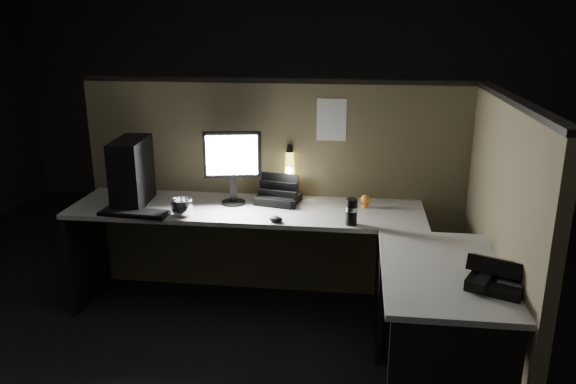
# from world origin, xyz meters

# --- Properties ---
(floor) EXTENTS (6.00, 6.00, 0.00)m
(floor) POSITION_xyz_m (0.00, 0.00, 0.00)
(floor) COLOR black
(floor) RESTS_ON ground
(room_shell) EXTENTS (6.00, 6.00, 6.00)m
(room_shell) POSITION_xyz_m (0.00, 0.00, 1.62)
(room_shell) COLOR silver
(room_shell) RESTS_ON ground
(partition_back) EXTENTS (2.66, 0.06, 1.50)m
(partition_back) POSITION_xyz_m (0.00, 0.93, 0.75)
(partition_back) COLOR brown
(partition_back) RESTS_ON ground
(partition_right) EXTENTS (0.06, 1.66, 1.50)m
(partition_right) POSITION_xyz_m (1.33, 0.10, 0.75)
(partition_right) COLOR brown
(partition_right) RESTS_ON ground
(desk) EXTENTS (2.60, 1.60, 0.73)m
(desk) POSITION_xyz_m (0.18, 0.25, 0.58)
(desk) COLOR #A6A29D
(desk) RESTS_ON ground
(pc_tower) EXTENTS (0.22, 0.43, 0.44)m
(pc_tower) POSITION_xyz_m (-0.90, 0.58, 0.95)
(pc_tower) COLOR black
(pc_tower) RESTS_ON desk
(monitor) EXTENTS (0.37, 0.16, 0.48)m
(monitor) POSITION_xyz_m (-0.25, 0.68, 1.02)
(monitor) COLOR black
(monitor) RESTS_ON desk
(keyboard) EXTENTS (0.45, 0.18, 0.02)m
(keyboard) POSITION_xyz_m (-0.82, 0.37, 0.74)
(keyboard) COLOR black
(keyboard) RESTS_ON desk
(mouse) EXTENTS (0.11, 0.09, 0.03)m
(mouse) POSITION_xyz_m (0.08, 0.36, 0.75)
(mouse) COLOR black
(mouse) RESTS_ON desk
(clip_lamp) EXTENTS (0.05, 0.19, 0.25)m
(clip_lamp) POSITION_xyz_m (0.12, 0.81, 0.87)
(clip_lamp) COLOR silver
(clip_lamp) RESTS_ON desk
(organizer) EXTENTS (0.31, 0.28, 0.20)m
(organizer) POSITION_xyz_m (0.04, 0.74, 0.78)
(organizer) COLOR black
(organizer) RESTS_ON desk
(lava_lamp) EXTENTS (0.10, 0.10, 0.37)m
(lava_lamp) POSITION_xyz_m (0.10, 0.87, 0.88)
(lava_lamp) COLOR black
(lava_lamp) RESTS_ON desk
(travel_mug) EXTENTS (0.07, 0.07, 0.16)m
(travel_mug) POSITION_xyz_m (0.54, 0.36, 0.81)
(travel_mug) COLOR black
(travel_mug) RESTS_ON desk
(steel_mug) EXTENTS (0.17, 0.17, 0.11)m
(steel_mug) POSITION_xyz_m (-0.51, 0.39, 0.78)
(steel_mug) COLOR silver
(steel_mug) RESTS_ON desk
(figurine) EXTENTS (0.06, 0.06, 0.06)m
(figurine) POSITION_xyz_m (0.62, 0.70, 0.78)
(figurine) COLOR orange
(figurine) RESTS_ON desk
(pinned_paper) EXTENTS (0.20, 0.00, 0.28)m
(pinned_paper) POSITION_xyz_m (0.38, 0.90, 1.27)
(pinned_paper) COLOR white
(pinned_paper) RESTS_ON partition_back
(desk_phone) EXTENTS (0.31, 0.30, 0.15)m
(desk_phone) POSITION_xyz_m (1.21, -0.37, 0.79)
(desk_phone) COLOR black
(desk_phone) RESTS_ON desk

